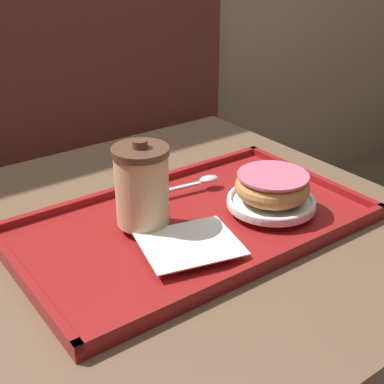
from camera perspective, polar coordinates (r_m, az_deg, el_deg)
The scene contains 8 objects.
booth_bench at distance 1.78m, azimuth -14.56°, elevation -3.07°, with size 1.52×0.44×1.00m.
cafe_table at distance 0.95m, azimuth -2.72°, elevation -13.91°, with size 0.80×0.76×0.75m.
serving_tray at distance 0.83m, azimuth 0.00°, elevation -3.51°, with size 0.54×0.32×0.02m.
napkin_paper at distance 0.75m, azimuth -0.25°, elevation -5.51°, with size 0.16×0.14×0.00m.
coffee_cup_front at distance 0.78m, azimuth -5.29°, elevation 0.66°, with size 0.08×0.08×0.13m.
plate_with_chocolate_donut at distance 0.85m, azimuth 8.45°, elevation -0.98°, with size 0.14×0.14×0.01m.
donut_chocolate_glazed at distance 0.84m, azimuth 8.57°, elevation 0.66°, with size 0.12×0.12×0.04m.
spoon at distance 0.91m, azimuth 0.66°, elevation 1.08°, with size 0.15×0.03×0.01m.
Camera 1 is at (-0.39, -0.60, 1.17)m, focal length 50.00 mm.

